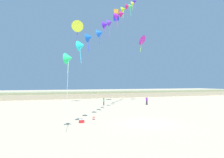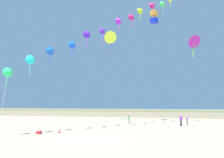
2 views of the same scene
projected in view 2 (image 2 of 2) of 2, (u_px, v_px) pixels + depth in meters
name	position (u px, v px, depth m)	size (l,w,h in m)	color
ground_plane	(87.00, 140.00, 23.52)	(240.00, 240.00, 0.00)	tan
dune_ridge	(142.00, 113.00, 63.49)	(120.00, 8.62, 1.98)	tan
person_near_left	(181.00, 120.00, 37.61)	(0.59, 0.33, 1.75)	black
person_near_right	(187.00, 120.00, 39.29)	(0.21, 0.53, 1.51)	black
person_mid_center	(129.00, 119.00, 42.00)	(0.21, 0.54, 1.55)	black
kite_banner_string	(118.00, 22.00, 36.09)	(20.30, 25.79, 25.29)	#26EA77
large_kite_low_lead	(111.00, 38.00, 49.81)	(2.69, 1.21, 4.10)	#CDD92E
large_kite_mid_trail	(193.00, 41.00, 46.24)	(3.29, 3.13, 4.52)	#C024B5
large_kite_high_solo	(154.00, 17.00, 47.12)	(1.58, 1.58, 2.52)	#1229D1
beach_cooler	(39.00, 132.00, 27.94)	(0.58, 0.41, 0.46)	red
beach_ball	(59.00, 131.00, 29.00)	(0.36, 0.36, 0.36)	red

